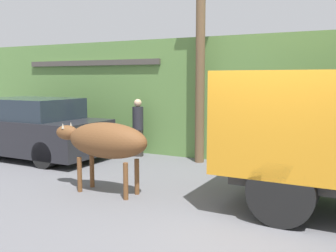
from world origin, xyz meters
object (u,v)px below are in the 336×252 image
object	(u,v)px
pedestrian_on_hill	(138,125)
parked_suv	(29,129)
utility_pole	(200,60)
brown_cow	(105,141)

from	to	relation	value
pedestrian_on_hill	parked_suv	bearing A→B (deg)	15.68
pedestrian_on_hill	utility_pole	distance (m)	2.51
brown_cow	pedestrian_on_hill	size ratio (longest dim) A/B	1.30
brown_cow	utility_pole	size ratio (longest dim) A/B	0.42
parked_suv	utility_pole	world-z (taller)	utility_pole
brown_cow	parked_suv	world-z (taller)	parked_suv
brown_cow	parked_suv	distance (m)	4.29
utility_pole	pedestrian_on_hill	bearing A→B (deg)	-177.31
brown_cow	pedestrian_on_hill	world-z (taller)	pedestrian_on_hill
parked_suv	pedestrian_on_hill	distance (m)	2.98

